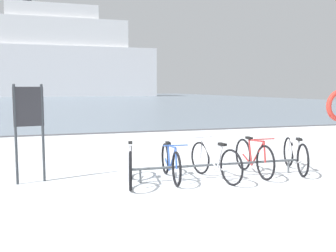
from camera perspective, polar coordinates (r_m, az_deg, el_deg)
name	(u,v)px	position (r m, az deg, el deg)	size (l,w,h in m)	color
ground	(69,101)	(59.06, -14.95, 3.81)	(80.00, 132.00, 0.08)	silver
bike_rack	(219,165)	(7.63, 7.83, -5.97)	(3.61, 0.14, 0.31)	#4C5156
bicycle_0	(131,165)	(7.12, -5.79, -5.94)	(0.51, 1.65, 0.83)	black
bicycle_1	(171,162)	(7.40, 0.40, -5.63)	(0.46, 1.70, 0.77)	black
bicycle_2	(215,161)	(7.50, 7.20, -5.38)	(0.50, 1.74, 0.81)	black
bicycle_3	(254,157)	(8.02, 13.04, -4.72)	(0.46, 1.67, 0.83)	black
bicycle_4	(295,155)	(8.59, 18.99, -4.22)	(0.65, 1.62, 0.82)	black
info_sign	(29,117)	(7.52, -20.64, 1.36)	(0.55, 0.15, 1.90)	#33383D
ferry_ship	(58,59)	(89.14, -16.61, 9.84)	(43.26, 10.65, 25.17)	white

